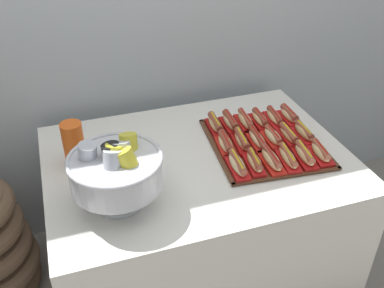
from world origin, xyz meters
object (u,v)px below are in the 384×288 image
Objects in this scene: hot_dog_3 at (288,158)px; hot_dog_4 at (304,155)px; hot_dog_9 at (273,137)px; hot_dog_10 at (289,135)px; hot_dog_7 at (242,141)px; hot_dog_12 at (215,124)px; hot_dog_17 at (289,115)px; hot_dog_8 at (257,139)px; hot_dog_1 at (254,162)px; cup_stack at (74,144)px; hot_dog_6 at (226,144)px; hot_dog_0 at (237,165)px; hot_dog_16 at (275,118)px; hot_dog_14 at (245,121)px; serving_tray at (265,144)px; hot_dog_11 at (304,133)px; punch_bowl at (116,169)px; hot_dog_5 at (321,152)px; buffet_table at (197,217)px; hot_dog_2 at (271,160)px; hot_dog_15 at (260,119)px; hot_dog_13 at (231,122)px.

hot_dog_3 is 0.08m from hot_dog_4.
hot_dog_9 and hot_dog_10 have the same top height.
hot_dog_7 is 1.05× the size of hot_dog_12.
hot_dog_4 is 0.34m from hot_dog_17.
hot_dog_17 reaches higher than hot_dog_8.
hot_dog_1 is at bearing 174.88° from hot_dog_4.
hot_dog_6 is at bearing -9.57° from cup_stack.
hot_dog_16 is at bearing 42.61° from hot_dog_0.
hot_dog_6 is 0.34m from hot_dog_16.
hot_dog_4 is at bearing -95.12° from hot_dog_16.
hot_dog_14 is (0.10, 0.32, -0.00)m from hot_dog_1.
hot_dog_12 is 0.15m from hot_dog_14.
hot_dog_11 is (0.19, -0.02, 0.03)m from serving_tray.
hot_dog_9 is 0.46× the size of punch_bowl.
hot_dog_5 is 0.88m from punch_bowl.
hot_dog_4 reaches higher than hot_dog_0.
cup_stack is (-0.95, -0.03, 0.07)m from hot_dog_16.
hot_dog_6 is 0.17m from hot_dog_12.
buffet_table is 0.67m from punch_bowl.
hot_dog_0 is at bearing -119.56° from hot_dog_7.
hot_dog_4 is 1.03× the size of hot_dog_7.
hot_dog_6 is 1.08× the size of hot_dog_9.
cup_stack is (-0.77, 0.29, 0.06)m from hot_dog_2.
hot_dog_4 is 1.14× the size of hot_dog_9.
hot_dog_10 is at bearing 12.61° from punch_bowl.
hot_dog_9 is 0.95× the size of hot_dog_15.
hot_dog_5 is at bearing -20.57° from buffet_table.
hot_dog_10 is 0.49× the size of punch_bowl.
hot_dog_9 is 0.08m from hot_dog_10.
hot_dog_4 is at bearing -5.12° from hot_dog_3.
hot_dog_6 is 0.18m from hot_dog_13.
hot_dog_10 is 0.34m from hot_dog_12.
serving_tray is 3.09× the size of hot_dog_2.
hot_dog_11 reaches higher than hot_dog_6.
hot_dog_3 is 1.02× the size of hot_dog_4.
cup_stack reaches higher than hot_dog_15.
hot_dog_8 is at bearing 109.33° from hot_dog_3.
hot_dog_9 is (0.01, 0.16, 0.00)m from hot_dog_3.
hot_dog_11 is (0.37, -0.03, 0.00)m from hot_dog_6.
hot_dog_10 is (0.24, 0.14, -0.00)m from hot_dog_1.
hot_dog_11 reaches higher than hot_dog_15.
hot_dog_11 is at bearing -5.12° from hot_dog_8.
buffet_table is 7.64× the size of hot_dog_6.
hot_dog_12 is at bearing 146.07° from hot_dog_10.
serving_tray is 0.19m from hot_dog_6.
hot_dog_7 is (-0.11, 0.01, 0.03)m from serving_tray.
hot_dog_15 is (0.16, 0.15, -0.00)m from hot_dog_7.
serving_tray is at bearing -0.70° from buffet_table.
cup_stack is (-0.51, 0.12, 0.45)m from buffet_table.
hot_dog_2 is 1.15× the size of hot_dog_9.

